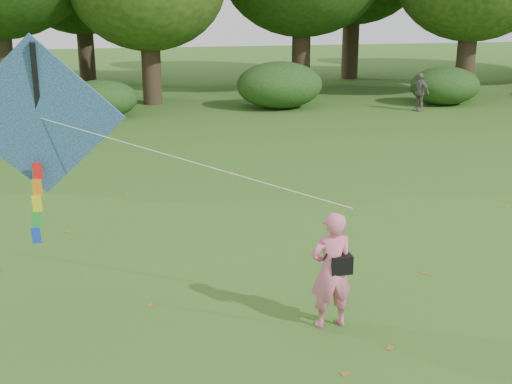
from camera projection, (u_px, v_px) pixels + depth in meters
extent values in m
plane|color=#265114|center=(369.00, 333.00, 8.82)|extent=(100.00, 100.00, 0.00)
imported|color=pink|center=(331.00, 270.00, 8.77)|extent=(0.64, 0.45, 1.68)
imported|color=slate|center=(419.00, 92.00, 25.32)|extent=(0.75, 0.95, 1.50)
cube|color=black|center=(341.00, 264.00, 8.74)|extent=(0.30, 0.20, 0.26)
cylinder|color=black|center=(333.00, 243.00, 8.61)|extent=(0.33, 0.14, 0.47)
cube|color=#2545A4|center=(39.00, 118.00, 9.48)|extent=(2.52, 0.57, 2.47)
cube|color=black|center=(39.00, 117.00, 9.51)|extent=(0.19, 0.74, 2.22)
cylinder|color=white|center=(187.00, 161.00, 8.99)|extent=(4.16, 2.19, 0.99)
cube|color=red|center=(38.00, 171.00, 9.72)|extent=(0.14, 0.06, 0.26)
cube|color=orange|center=(37.00, 187.00, 9.79)|extent=(0.14, 0.06, 0.26)
cube|color=yellow|center=(37.00, 204.00, 9.86)|extent=(0.14, 0.06, 0.26)
cube|color=green|center=(37.00, 220.00, 9.93)|extent=(0.14, 0.06, 0.26)
cube|color=blue|center=(36.00, 235.00, 10.01)|extent=(0.14, 0.06, 0.26)
cylinder|color=#3A2D1E|center=(3.00, 58.00, 26.39)|extent=(0.88, 0.88, 3.85)
cylinder|color=#3A2D1E|center=(151.00, 66.00, 26.70)|extent=(0.80, 0.80, 3.15)
cylinder|color=#3A2D1E|center=(301.00, 53.00, 29.81)|extent=(0.86, 0.86, 3.67)
cylinder|color=#3A2D1E|center=(466.00, 58.00, 28.83)|extent=(0.83, 0.83, 3.43)
cylinder|color=#3A2D1E|center=(86.00, 49.00, 33.10)|extent=(0.84, 0.84, 3.50)
cylinder|color=#3A2D1E|center=(351.00, 41.00, 34.73)|extent=(0.90, 0.90, 4.02)
ellipsoid|color=#264919|center=(102.00, 99.00, 23.86)|extent=(2.66, 2.09, 1.42)
ellipsoid|color=#264919|center=(280.00, 85.00, 25.86)|extent=(3.50, 2.75, 1.88)
ellipsoid|color=#264919|center=(445.00, 86.00, 26.76)|extent=(2.94, 2.31, 1.58)
cube|color=brown|center=(67.00, 231.00, 12.57)|extent=(0.14, 0.14, 0.01)
cube|color=brown|center=(506.00, 207.00, 14.02)|extent=(0.14, 0.11, 0.01)
cube|color=brown|center=(230.00, 173.00, 16.69)|extent=(0.14, 0.13, 0.01)
cube|color=brown|center=(389.00, 348.00, 8.44)|extent=(0.14, 0.14, 0.01)
cube|color=brown|center=(343.00, 206.00, 14.05)|extent=(0.09, 0.12, 0.01)
cube|color=brown|center=(150.00, 305.00, 9.60)|extent=(0.12, 0.14, 0.01)
cube|color=brown|center=(126.00, 194.00, 14.94)|extent=(0.14, 0.14, 0.01)
cube|color=brown|center=(345.00, 374.00, 7.87)|extent=(0.13, 0.10, 0.01)
cube|color=brown|center=(424.00, 273.00, 10.71)|extent=(0.14, 0.13, 0.01)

